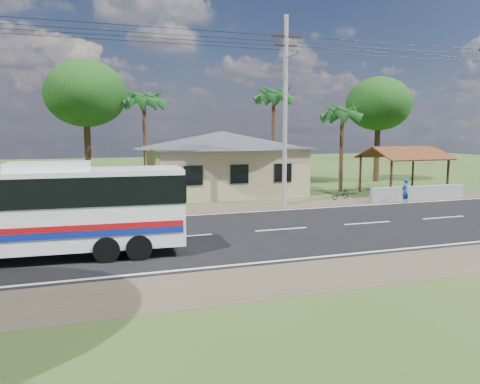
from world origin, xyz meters
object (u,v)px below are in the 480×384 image
Objects in this scene: motorcycle at (340,193)px; waiting_shed at (404,155)px; coach_bus at (23,205)px; person at (405,191)px.

waiting_shed is at bearing -97.65° from motorcycle.
waiting_shed is at bearing 27.15° from coach_bus.
motorcycle is at bearing -169.34° from waiting_shed.
coach_bus is 21.69m from person.
coach_bus is 7.12× the size of motorcycle.
coach_bus is 7.20× the size of person.
person is at bearing -125.56° from waiting_shed.
coach_bus is at bearing 99.14° from motorcycle.
motorcycle is 3.99m from person.
coach_bus is at bearing -1.08° from person.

